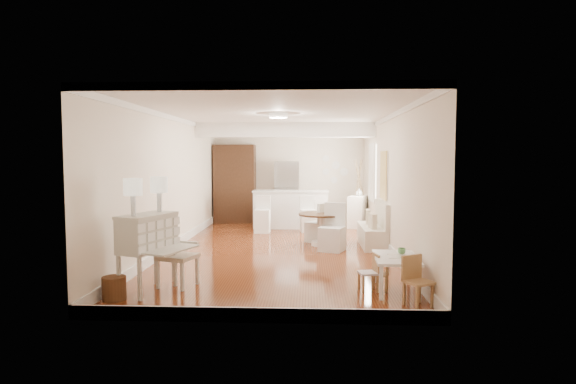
# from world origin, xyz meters

# --- Properties ---
(room) EXTENTS (9.00, 9.04, 2.82)m
(room) POSITION_xyz_m (0.04, 0.32, 1.98)
(room) COLOR brown
(room) RESTS_ON ground
(secretary_bureau) EXTENTS (1.14, 1.15, 1.14)m
(secretary_bureau) POSITION_xyz_m (-1.70, -3.27, 0.57)
(secretary_bureau) COLOR beige
(secretary_bureau) RESTS_ON ground
(gustavian_armchair) EXTENTS (0.68, 0.68, 0.94)m
(gustavian_armchair) POSITION_xyz_m (-1.36, -2.95, 0.47)
(gustavian_armchair) COLOR silver
(gustavian_armchair) RESTS_ON ground
(wicker_basket) EXTENTS (0.40, 0.40, 0.32)m
(wicker_basket) POSITION_xyz_m (-2.04, -3.67, 0.16)
(wicker_basket) COLOR #59341B
(wicker_basket) RESTS_ON ground
(kids_table) EXTENTS (0.66, 1.05, 0.51)m
(kids_table) POSITION_xyz_m (1.87, -3.07, 0.25)
(kids_table) COLOR white
(kids_table) RESTS_ON ground
(kids_chair_a) EXTENTS (0.30, 0.30, 0.51)m
(kids_chair_a) POSITION_xyz_m (1.65, -3.06, 0.26)
(kids_chair_a) COLOR #AB834E
(kids_chair_a) RESTS_ON ground
(kids_chair_b) EXTENTS (0.32, 0.32, 0.56)m
(kids_chair_b) POSITION_xyz_m (1.47, -3.09, 0.28)
(kids_chair_b) COLOR #B28251
(kids_chair_b) RESTS_ON ground
(kids_chair_c) EXTENTS (0.43, 0.43, 0.67)m
(kids_chair_c) POSITION_xyz_m (2.04, -3.77, 0.33)
(kids_chair_c) COLOR #AA7C4D
(kids_chair_c) RESTS_ON ground
(banquette) EXTENTS (0.52, 1.60, 0.98)m
(banquette) POSITION_xyz_m (1.99, 0.50, 0.49)
(banquette) COLOR silver
(banquette) RESTS_ON ground
(dining_table) EXTENTS (1.15, 1.15, 0.71)m
(dining_table) POSITION_xyz_m (0.90, 0.50, 0.35)
(dining_table) COLOR #432915
(dining_table) RESTS_ON ground
(slip_chair_near) EXTENTS (0.61, 0.62, 0.99)m
(slip_chair_near) POSITION_xyz_m (1.09, -0.10, 0.49)
(slip_chair_near) COLOR white
(slip_chair_near) RESTS_ON ground
(slip_chair_far) EXTENTS (0.62, 0.62, 0.91)m
(slip_chair_far) POSITION_xyz_m (0.81, 0.93, 0.45)
(slip_chair_far) COLOR silver
(slip_chair_far) RESTS_ON ground
(breakfast_counter) EXTENTS (2.05, 0.65, 1.03)m
(breakfast_counter) POSITION_xyz_m (0.10, 3.10, 0.52)
(breakfast_counter) COLOR white
(breakfast_counter) RESTS_ON ground
(bar_stool_left) EXTENTS (0.39, 0.39, 0.95)m
(bar_stool_left) POSITION_xyz_m (-0.59, 2.21, 0.48)
(bar_stool_left) COLOR white
(bar_stool_left) RESTS_ON ground
(bar_stool_right) EXTENTS (0.43, 0.43, 0.93)m
(bar_stool_right) POSITION_xyz_m (0.57, 2.40, 0.46)
(bar_stool_right) COLOR silver
(bar_stool_right) RESTS_ON ground
(pantry_cabinet) EXTENTS (1.20, 0.60, 2.30)m
(pantry_cabinet) POSITION_xyz_m (-1.60, 4.18, 1.15)
(pantry_cabinet) COLOR #381E11
(pantry_cabinet) RESTS_ON ground
(fridge) EXTENTS (0.75, 0.65, 1.80)m
(fridge) POSITION_xyz_m (0.30, 4.15, 0.90)
(fridge) COLOR silver
(fridge) RESTS_ON ground
(sideboard) EXTENTS (0.69, 1.00, 0.88)m
(sideboard) POSITION_xyz_m (1.98, 3.34, 0.44)
(sideboard) COLOR white
(sideboard) RESTS_ON ground
(pencil_cup) EXTENTS (0.14, 0.14, 0.09)m
(pencil_cup) POSITION_xyz_m (1.98, -2.89, 0.55)
(pencil_cup) COLOR #60A45F
(pencil_cup) RESTS_ON kids_table
(branch_vase) EXTENTS (0.26, 0.26, 0.20)m
(branch_vase) POSITION_xyz_m (1.99, 3.33, 0.98)
(branch_vase) COLOR silver
(branch_vase) RESTS_ON sideboard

